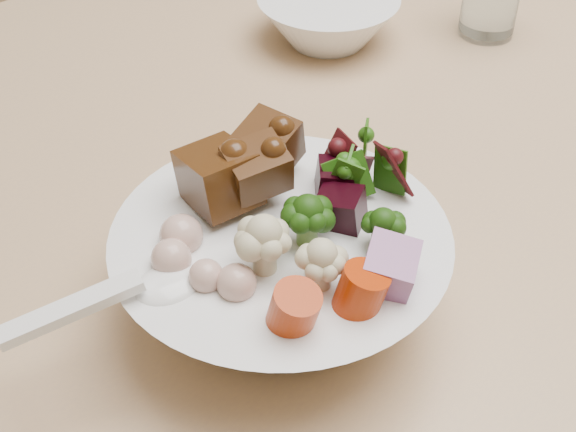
{
  "coord_description": "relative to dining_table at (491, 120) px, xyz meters",
  "views": [
    {
      "loc": [
        -0.89,
        -0.44,
        1.23
      ],
      "look_at": [
        -0.64,
        -0.08,
        0.86
      ],
      "focal_mm": 50.0,
      "sensor_mm": 36.0,
      "label": 1
    }
  ],
  "objects": [
    {
      "name": "soup_spoon",
      "position": [
        -0.5,
        -0.16,
        0.15
      ],
      "size": [
        0.13,
        0.05,
        0.03
      ],
      "rotation": [
        0.0,
        0.0,
        -0.17
      ],
      "color": "white",
      "rests_on": "food_bowl"
    },
    {
      "name": "food_bowl",
      "position": [
        -0.4,
        -0.16,
        0.12
      ],
      "size": [
        0.24,
        0.24,
        0.13
      ],
      "color": "white",
      "rests_on": "dining_table"
    },
    {
      "name": "dining_table",
      "position": [
        0.0,
        0.0,
        0.0
      ],
      "size": [
        1.79,
        1.14,
        0.8
      ],
      "rotation": [
        0.0,
        0.0,
        0.11
      ],
      "color": "tan",
      "rests_on": "ground"
    },
    {
      "name": "chair_far",
      "position": [
        0.04,
        0.75,
        -0.22
      ],
      "size": [
        0.47,
        0.47,
        0.89
      ],
      "rotation": [
        0.0,
        0.0,
        -0.17
      ],
      "color": "tan",
      "rests_on": "ground"
    },
    {
      "name": "side_bowl",
      "position": [
        -0.14,
        0.14,
        0.11
      ],
      "size": [
        0.16,
        0.16,
        0.05
      ],
      "primitive_type": null,
      "color": "white",
      "rests_on": "dining_table"
    }
  ]
}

